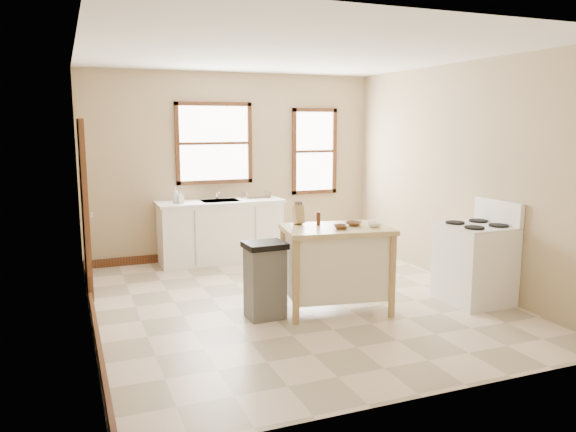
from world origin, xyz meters
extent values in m
plane|color=beige|center=(0.00, 0.00, 0.00)|extent=(5.00, 5.00, 0.00)
plane|color=white|center=(0.00, 0.00, 2.80)|extent=(5.00, 5.00, 0.00)
cube|color=tan|center=(0.00, 2.50, 1.40)|extent=(4.50, 0.04, 2.80)
cube|color=tan|center=(-2.25, 0.00, 1.40)|extent=(0.04, 5.00, 2.80)
cube|color=tan|center=(2.25, 0.00, 1.40)|extent=(0.04, 5.00, 2.80)
cube|color=#3F2011|center=(-2.21, 1.30, 1.05)|extent=(0.06, 0.90, 2.10)
cube|color=#3F2011|center=(0.00, 2.47, 0.06)|extent=(4.50, 0.04, 0.12)
cube|color=#3F2011|center=(-2.22, 0.00, 0.06)|extent=(0.04, 5.00, 0.12)
cylinder|color=silver|center=(-0.30, 2.38, 1.03)|extent=(0.03, 0.03, 0.22)
imported|color=#B2B2B2|center=(-0.97, 2.14, 1.04)|extent=(0.12, 0.12, 0.24)
imported|color=#B2B2B2|center=(-0.90, 2.10, 1.01)|extent=(0.09, 0.09, 0.18)
cylinder|color=#411D11|center=(0.14, -0.30, 1.02)|extent=(0.06, 0.06, 0.15)
imported|color=brown|center=(0.28, -0.57, 0.96)|extent=(0.21, 0.21, 0.04)
imported|color=brown|center=(0.49, -0.46, 0.96)|extent=(0.25, 0.25, 0.04)
imported|color=white|center=(0.66, -0.61, 0.96)|extent=(0.21, 0.21, 0.05)
camera|label=1|loc=(-2.41, -5.80, 2.04)|focal=35.00mm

